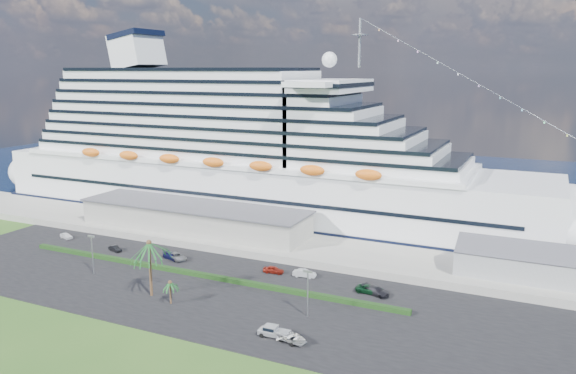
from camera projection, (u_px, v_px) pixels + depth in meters
The scene contains 22 objects.
ground at pixel (183, 314), 97.30m from camera, with size 420.00×420.00×0.00m, color #2B551C.
asphalt_lot at pixel (217, 291), 107.04m from camera, with size 140.00×38.00×0.12m, color black.
wharf at pixel (283, 245), 132.59m from camera, with size 240.00×20.00×1.80m, color gray.
water at pixel (385, 181), 212.61m from camera, with size 420.00×160.00×0.02m, color black.
cruise_ship at pixel (251, 158), 159.51m from camera, with size 191.00×38.00×54.00m.
terminal_building at pixel (194, 217), 142.07m from camera, with size 61.00×15.00×6.30m.
port_shed at pixel (521, 262), 110.40m from camera, with size 24.00×12.31×7.37m.
hedge at pixel (197, 274), 114.68m from camera, with size 88.00×1.10×0.90m, color black.
lamp_post_left at pixel (92, 250), 114.86m from camera, with size 1.60×0.35×8.27m.
lamp_post_right at pixel (308, 288), 95.03m from camera, with size 1.60×0.35×8.27m.
palm_tall at pixel (149, 249), 103.08m from camera, with size 8.82×8.82×11.13m.
palm_short at pixel (170, 285), 100.62m from camera, with size 3.53×3.53×4.56m.
parked_car_0 at pixel (66, 236), 140.07m from camera, with size 1.64×4.08×1.39m, color white.
parked_car_1 at pixel (115, 249), 130.36m from camera, with size 1.33×3.81×1.26m, color black.
parked_car_2 at pixel (176, 257), 124.36m from camera, with size 2.52×5.46×1.52m, color slate.
parked_car_3 at pixel (172, 256), 124.83m from camera, with size 2.01×4.95×1.44m, color #12123F.
parked_car_4 at pixel (274, 270), 116.30m from camera, with size 1.75×4.36×1.49m, color maroon.
parked_car_5 at pixel (304, 273), 114.13m from camera, with size 1.65×4.72×1.56m, color silver.
parked_car_6 at pixel (370, 289), 105.90m from camera, with size 2.51×5.44×1.51m, color black.
parked_car_7 at pixel (376, 291), 105.16m from camera, with size 2.21×5.43×1.58m, color black.
pickup_truck at pixel (274, 331), 88.43m from camera, with size 5.24×2.10×1.83m.
boat_trailer at pixel (292, 337), 86.38m from camera, with size 5.98×4.39×1.66m.
Camera 1 is at (54.73, -74.51, 41.68)m, focal length 35.00 mm.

